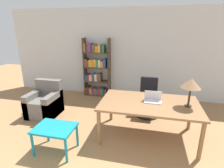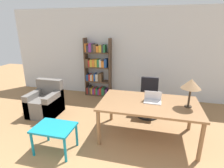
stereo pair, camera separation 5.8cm
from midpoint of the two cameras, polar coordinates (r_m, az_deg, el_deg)
The scene contains 8 objects.
wall_back at distance 5.43m, azimuth 6.00°, elevation 9.64°, with size 8.00×0.06×2.70m.
desk at distance 3.48m, azimuth 11.53°, elevation -7.01°, with size 1.87×1.09×0.76m.
laptop at distance 3.48m, azimuth 12.71°, elevation -4.87°, with size 0.33×0.21×0.21m.
table_lamp at distance 3.35m, azimuth 24.00°, elevation 0.02°, with size 0.34×0.34×0.53m.
office_chair at distance 4.49m, azimuth 11.30°, elevation -4.96°, with size 0.58×0.58×0.95m.
side_table_blue at distance 3.31m, azimuth -18.65°, elevation -14.26°, with size 0.69×0.51×0.49m.
armchair at distance 4.76m, azimuth -21.43°, elevation -5.98°, with size 0.69×0.74×0.86m.
bookshelf at distance 5.59m, azimuth -5.56°, elevation 4.56°, with size 0.83×0.28×1.83m.
Camera 1 is at (0.64, -0.81, 2.13)m, focal length 28.00 mm.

